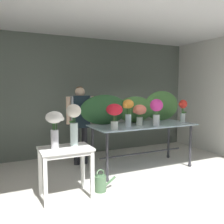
# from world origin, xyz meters

# --- Properties ---
(ground_plane) EXTENTS (7.58, 7.58, 0.00)m
(ground_plane) POSITION_xyz_m (0.00, 1.72, 0.00)
(ground_plane) COLOR silver
(wall_back) EXTENTS (5.35, 0.12, 2.72)m
(wall_back) POSITION_xyz_m (0.00, 3.44, 1.36)
(wall_back) COLOR slate
(wall_back) RESTS_ON ground
(ceiling_slab) EXTENTS (5.47, 3.56, 0.12)m
(ceiling_slab) POSITION_xyz_m (0.00, 1.72, 2.78)
(ceiling_slab) COLOR silver
(ceiling_slab) RESTS_ON wall_back
(display_table_glass) EXTENTS (2.01, 0.88, 0.87)m
(display_table_glass) POSITION_xyz_m (0.48, 1.88, 0.73)
(display_table_glass) COLOR #A5C0D1
(display_table_glass) RESTS_ON ground
(side_table_white) EXTENTS (0.73, 0.50, 0.73)m
(side_table_white) POSITION_xyz_m (-1.20, 1.27, 0.62)
(side_table_white) COLOR white
(side_table_white) RESTS_ON ground
(florist) EXTENTS (0.58, 0.24, 1.60)m
(florist) POSITION_xyz_m (-0.53, 2.63, 0.98)
(florist) COLOR #232328
(florist) RESTS_ON ground
(foliage_backdrop) EXTENTS (2.26, 0.30, 0.64)m
(foliage_backdrop) POSITION_xyz_m (0.46, 2.20, 1.15)
(foliage_backdrop) COLOR #28562D
(foliage_backdrop) RESTS_ON display_table_glass
(vase_sunset_hydrangea) EXTENTS (0.24, 0.20, 0.49)m
(vase_sunset_hydrangea) POSITION_xyz_m (0.10, 1.79, 1.17)
(vase_sunset_hydrangea) COLOR silver
(vase_sunset_hydrangea) RESTS_ON display_table_glass
(vase_crimson_roses) EXTENTS (0.28, 0.28, 0.44)m
(vase_crimson_roses) POSITION_xyz_m (-0.26, 1.60, 1.16)
(vase_crimson_roses) COLOR silver
(vase_crimson_roses) RESTS_ON display_table_glass
(vase_coral_snapdragons) EXTENTS (0.27, 0.25, 0.39)m
(vase_coral_snapdragons) POSITION_xyz_m (0.37, 1.82, 1.12)
(vase_coral_snapdragons) COLOR silver
(vase_coral_snapdragons) RESTS_ON display_table_glass
(vase_magenta_freesia) EXTENTS (0.24, 0.24, 0.50)m
(vase_magenta_freesia) POSITION_xyz_m (0.63, 1.64, 1.18)
(vase_magenta_freesia) COLOR silver
(vase_magenta_freesia) RESTS_ON display_table_glass
(vase_scarlet_carnations) EXTENTS (0.19, 0.17, 0.46)m
(vase_scarlet_carnations) POSITION_xyz_m (1.39, 1.79, 1.14)
(vase_scarlet_carnations) COLOR silver
(vase_scarlet_carnations) RESTS_ON display_table_glass
(vase_white_roses_tall) EXTENTS (0.25, 0.24, 0.53)m
(vase_white_roses_tall) POSITION_xyz_m (-1.34, 1.27, 1.07)
(vase_white_roses_tall) COLOR silver
(vase_white_roses_tall) RESTS_ON side_table_white
(vase_cream_lisianthus_tall) EXTENTS (0.21, 0.21, 0.61)m
(vase_cream_lisianthus_tall) POSITION_xyz_m (-1.05, 1.32, 1.09)
(vase_cream_lisianthus_tall) COLOR silver
(vase_cream_lisianthus_tall) RESTS_ON side_table_white
(watering_can) EXTENTS (0.35, 0.18, 0.34)m
(watering_can) POSITION_xyz_m (-0.67, 1.23, 0.13)
(watering_can) COLOR #4C704C
(watering_can) RESTS_ON ground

